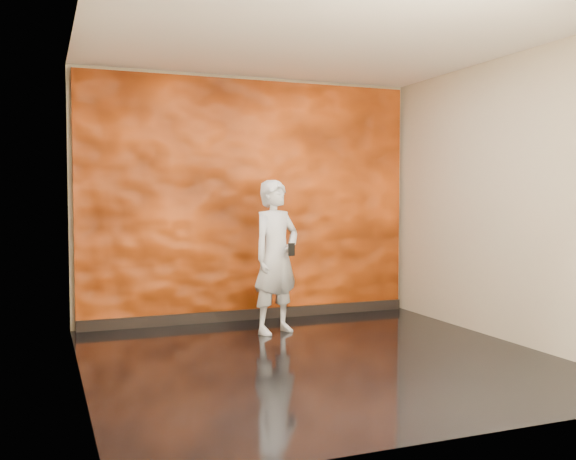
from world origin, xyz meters
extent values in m
cube|color=black|center=(0.00, 0.00, -0.01)|extent=(4.00, 4.00, 0.01)
cube|color=#B1A28D|center=(0.00, 2.00, 1.40)|extent=(4.00, 0.02, 2.80)
cube|color=#B1A28D|center=(0.00, -2.00, 1.40)|extent=(4.00, 0.02, 2.80)
cube|color=#B1A28D|center=(-2.00, 0.00, 1.40)|extent=(0.02, 4.00, 2.80)
cube|color=#B1A28D|center=(2.00, 0.00, 1.40)|extent=(0.02, 4.00, 2.80)
cube|color=white|center=(0.00, 0.00, 2.80)|extent=(4.00, 4.00, 0.01)
cube|color=#FE5F16|center=(0.00, 1.96, 1.38)|extent=(3.90, 0.06, 2.75)
cube|color=black|center=(0.00, 1.92, 0.06)|extent=(3.90, 0.04, 0.12)
imported|color=#A8ADB8|center=(0.01, 1.15, 0.80)|extent=(0.68, 0.57, 1.60)
cube|color=black|center=(0.10, 0.93, 0.89)|extent=(0.07, 0.02, 0.13)
camera|label=1|loc=(-2.28, -5.09, 1.43)|focal=40.00mm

